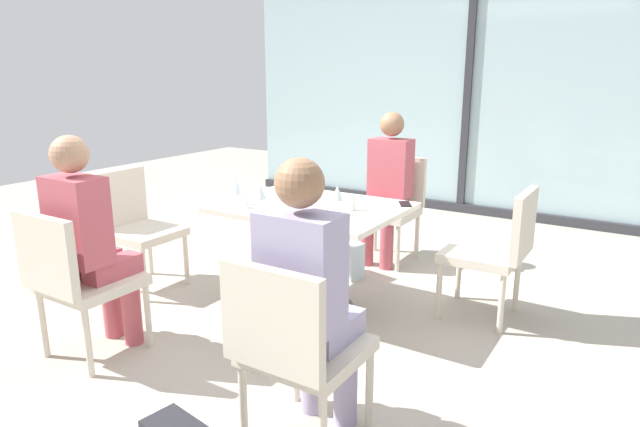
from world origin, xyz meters
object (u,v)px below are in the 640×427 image
object	(u,v)px
person_front_right	(309,289)
chair_front_left	(75,276)
wine_glass_1	(304,179)
wine_glass_4	(337,194)
person_near_window	(387,181)
wine_glass_0	(235,184)
wine_glass_2	(261,192)
chair_far_right	(497,246)
wine_glass_3	(237,187)
dining_table_main	(312,233)
coffee_cup	(350,203)
handbag_0	(344,258)
cell_phone_on_table	(405,204)
chair_side_end	(135,222)
chair_front_right	(294,344)
chair_near_window	(392,202)
person_front_left	(89,236)

from	to	relation	value
person_front_right	chair_front_left	bearing A→B (deg)	-175.70
wine_glass_1	wine_glass_4	xyz separation A→B (m)	(0.43, -0.29, 0.00)
chair_front_left	person_front_right	bearing A→B (deg)	4.30
person_near_window	wine_glass_0	size ratio (longest dim) A/B	6.81
wine_glass_2	wine_glass_1	bearing A→B (deg)	91.29
chair_far_right	wine_glass_3	world-z (taller)	wine_glass_3
dining_table_main	coffee_cup	world-z (taller)	coffee_cup
wine_glass_4	coffee_cup	world-z (taller)	wine_glass_4
person_front_right	handbag_0	distance (m)	2.08
cell_phone_on_table	handbag_0	bearing A→B (deg)	122.50
person_front_right	chair_side_end	bearing A→B (deg)	158.48
dining_table_main	handbag_0	xyz separation A→B (m)	(-0.13, 0.66, -0.40)
coffee_cup	handbag_0	distance (m)	0.99
chair_side_end	person_near_window	distance (m)	2.02
wine_glass_0	handbag_0	world-z (taller)	wine_glass_0
cell_phone_on_table	handbag_0	xyz separation A→B (m)	(-0.64, 0.33, -0.59)
dining_table_main	chair_far_right	size ratio (longest dim) A/B	1.34
chair_front_right	person_front_right	world-z (taller)	person_front_right
person_near_window	wine_glass_3	world-z (taller)	person_near_window
person_near_window	cell_phone_on_table	bearing A→B (deg)	-57.89
chair_near_window	wine_glass_4	size ratio (longest dim) A/B	4.70
person_front_right	wine_glass_2	world-z (taller)	person_front_right
chair_side_end	wine_glass_2	world-z (taller)	wine_glass_2
chair_far_right	handbag_0	size ratio (longest dim) A/B	2.90
chair_near_window	wine_glass_1	distance (m)	1.18
chair_side_end	wine_glass_3	world-z (taller)	wine_glass_3
chair_far_right	cell_phone_on_table	bearing A→B (deg)	-164.17
person_near_window	coffee_cup	size ratio (longest dim) A/B	14.00
wine_glass_1	handbag_0	world-z (taller)	wine_glass_1
wine_glass_1	person_front_right	bearing A→B (deg)	-55.77
wine_glass_2	wine_glass_4	xyz separation A→B (m)	(0.42, 0.21, 0.00)
chair_near_window	wine_glass_2	xyz separation A→B (m)	(-0.15, -1.61, 0.37)
dining_table_main	handbag_0	size ratio (longest dim) A/B	3.88
dining_table_main	person_near_window	size ratio (longest dim) A/B	0.92
chair_side_end	person_front_left	bearing A→B (deg)	-52.59
chair_near_window	wine_glass_1	xyz separation A→B (m)	(-0.16, -1.11, 0.37)
person_front_right	person_front_left	xyz separation A→B (m)	(-1.45, 0.00, 0.00)
person_front_right	wine_glass_3	world-z (taller)	person_front_right
person_front_left	chair_front_left	bearing A→B (deg)	-90.00
chair_front_right	wine_glass_1	distance (m)	1.70
chair_front_left	wine_glass_4	xyz separation A→B (m)	(1.00, 1.12, 0.37)
cell_phone_on_table	wine_glass_4	bearing A→B (deg)	-147.38
chair_front_left	handbag_0	distance (m)	2.04
person_front_right	person_front_left	size ratio (longest dim) A/B	1.00
chair_side_end	chair_far_right	size ratio (longest dim) A/B	1.00
chair_front_right	cell_phone_on_table	xyz separation A→B (m)	(-0.21, 1.60, 0.24)
chair_near_window	cell_phone_on_table	xyz separation A→B (m)	(0.51, -0.93, 0.24)
chair_near_window	wine_glass_0	distance (m)	1.60
wine_glass_0	wine_glass_4	bearing A→B (deg)	7.81
person_near_window	cell_phone_on_table	size ratio (longest dim) A/B	8.75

